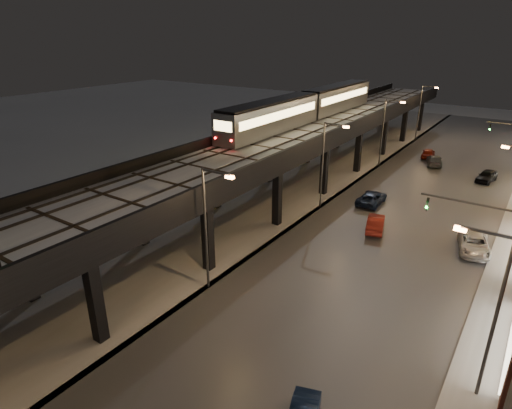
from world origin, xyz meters
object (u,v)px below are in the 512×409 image
Objects in this scene: car_near_white at (376,224)px; car_onc_red at (487,176)px; car_far_white at (428,153)px; subway_train at (308,106)px; car_mid_silver at (372,198)px; car_mid_dark at (434,161)px; car_onc_dark at (474,244)px.

car_onc_red reaches higher than car_near_white.
car_far_white is at bearing -100.82° from car_near_white.
subway_train is 20.53m from car_far_white.
car_mid_silver is 18.66m from car_mid_dark.
car_onc_dark is 20.50m from car_onc_red.
car_onc_red is (8.60, -6.88, 0.01)m from car_far_white.
car_mid_silver is 1.17× the size of car_far_white.
car_onc_red is at bearing 133.08° from car_far_white.
subway_train reaches higher than car_near_white.
car_onc_dark is at bearing 152.30° from car_mid_silver.
car_near_white is 6.58m from car_mid_silver.
car_mid_silver is at bearing -31.69° from subway_train.
car_mid_silver is (-2.60, 6.05, -0.03)m from car_near_white.
car_onc_red reaches higher than car_far_white.
car_onc_dark is (8.22, 0.59, -0.00)m from car_near_white.
car_near_white is 0.88× the size of car_mid_silver.
subway_train is 23.55m from car_onc_red.
car_mid_dark is 1.13× the size of car_onc_red.
car_near_white reaches higher than car_mid_dark.
car_onc_red is at bearing -122.29° from car_near_white.
subway_train reaches higher than car_onc_dark.
car_far_white reaches higher than car_mid_silver.
car_onc_dark reaches higher than car_mid_dark.
subway_train is 8.46× the size of car_onc_red.
car_mid_dark is 0.94× the size of car_onc_dark.
car_mid_dark is at bearing 162.75° from car_onc_red.
car_mid_dark is at bearing 107.91° from car_far_white.
subway_train is at bearing 137.60° from car_onc_dark.
car_near_white is 21.98m from car_onc_red.
car_mid_silver is 12.12m from car_onc_dark.
car_near_white is 27.98m from car_far_white.
car_far_white is at bearing -92.15° from car_mid_silver.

